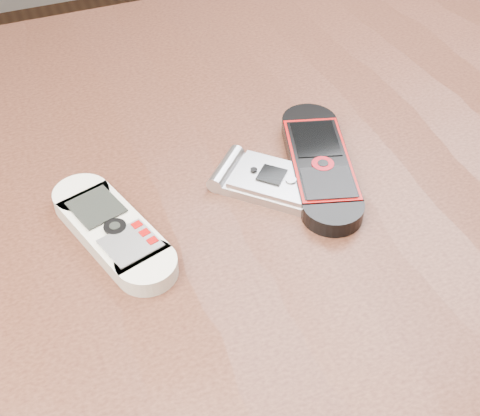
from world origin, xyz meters
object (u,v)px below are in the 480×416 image
Objects in this scene: nokia_white at (113,230)px; nokia_black_red at (320,164)px; table at (235,301)px; motorola_razr at (275,181)px.

nokia_white is 0.19m from nokia_black_red.
table is at bearing -26.32° from nokia_white.
nokia_white and motorola_razr have the same top height.
table is 8.39× the size of nokia_white.
motorola_razr is at bearing -14.55° from nokia_white.
motorola_razr is at bearing 25.73° from table.
nokia_white is (-0.10, 0.02, 0.11)m from table.
table is 0.15m from nokia_black_red.
motorola_razr is (0.05, 0.02, 0.11)m from table.
nokia_white is at bearing -159.63° from nokia_black_red.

